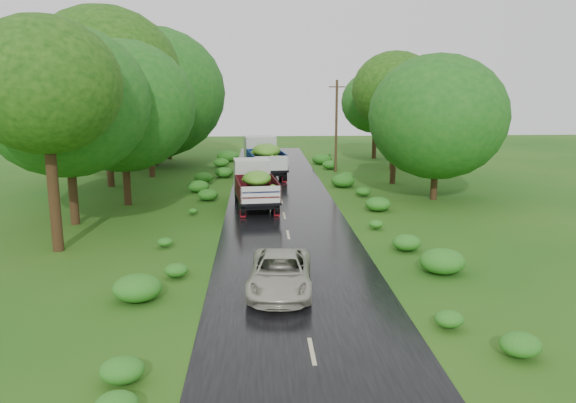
{
  "coord_description": "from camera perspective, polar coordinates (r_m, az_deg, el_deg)",
  "views": [
    {
      "loc": [
        -1.4,
        -18.0,
        7.13
      ],
      "look_at": [
        -0.02,
        7.76,
        1.7
      ],
      "focal_mm": 35.0,
      "sensor_mm": 36.0,
      "label": 1
    }
  ],
  "objects": [
    {
      "name": "road_lines",
      "position": [
        25.06,
        0.26,
        -4.59
      ],
      "size": [
        0.12,
        69.6,
        0.0
      ],
      "color": "#BFB78C",
      "rests_on": "road"
    },
    {
      "name": "trees_right",
      "position": [
        44.65,
        11.43,
        9.6
      ],
      "size": [
        4.84,
        23.61,
        8.28
      ],
      "color": "black",
      "rests_on": "ground"
    },
    {
      "name": "truck_near",
      "position": [
        32.93,
        -3.41,
        1.95
      ],
      "size": [
        2.78,
        6.33,
        2.58
      ],
      "rotation": [
        0.0,
        0.0,
        0.1
      ],
      "color": "black",
      "rests_on": "ground"
    },
    {
      "name": "car",
      "position": [
        19.69,
        -0.79,
        -7.27
      ],
      "size": [
        2.49,
        4.81,
        1.29
      ],
      "primitive_type": "imported",
      "rotation": [
        0.0,
        0.0,
        -0.08
      ],
      "color": "#B4B2A0",
      "rests_on": "road"
    },
    {
      "name": "trees_left",
      "position": [
        41.54,
        -15.97,
        10.67
      ],
      "size": [
        6.91,
        34.15,
        9.7
      ],
      "color": "black",
      "rests_on": "ground"
    },
    {
      "name": "truck_far",
      "position": [
        43.77,
        -2.48,
        4.71
      ],
      "size": [
        3.38,
        7.3,
        2.96
      ],
      "rotation": [
        0.0,
        0.0,
        0.13
      ],
      "color": "black",
      "rests_on": "ground"
    },
    {
      "name": "shrubs",
      "position": [
        32.74,
        -0.55,
        -0.07
      ],
      "size": [
        11.9,
        44.0,
        0.7
      ],
      "color": "#2A6B19",
      "rests_on": "ground"
    },
    {
      "name": "ground",
      "position": [
        19.41,
        1.3,
        -9.67
      ],
      "size": [
        120.0,
        120.0,
        0.0
      ],
      "primitive_type": "plane",
      "color": "#164F10",
      "rests_on": "ground"
    },
    {
      "name": "road",
      "position": [
        24.11,
        0.4,
        -5.29
      ],
      "size": [
        6.5,
        80.0,
        0.02
      ],
      "primitive_type": "cube",
      "color": "black",
      "rests_on": "ground"
    },
    {
      "name": "utility_pole",
      "position": [
        46.03,
        4.93,
        7.73
      ],
      "size": [
        1.3,
        0.21,
        7.44
      ],
      "rotation": [
        0.0,
        0.0,
        -0.01
      ],
      "color": "#382616",
      "rests_on": "ground"
    }
  ]
}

